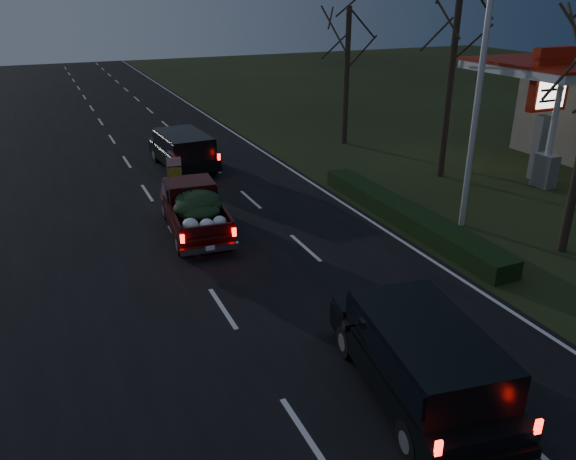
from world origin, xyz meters
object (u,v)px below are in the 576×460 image
object	(u,v)px
light_pole	(482,65)
lead_suv	(183,147)
rear_suv	(422,353)
pickup_truck	(194,207)
gas_price_pylon	(548,92)

from	to	relation	value
light_pole	lead_suv	xyz separation A→B (m)	(-7.19, 10.82, -4.45)
rear_suv	pickup_truck	bearing A→B (deg)	109.04
rear_suv	gas_price_pylon	bearing A→B (deg)	45.47
gas_price_pylon	rear_suv	bearing A→B (deg)	-143.53
gas_price_pylon	light_pole	bearing A→B (deg)	-155.26
light_pole	rear_suv	world-z (taller)	light_pole
light_pole	rear_suv	size ratio (longest dim) A/B	1.78
lead_suv	rear_suv	distance (m)	17.76
gas_price_pylon	pickup_truck	size ratio (longest dim) A/B	1.18
pickup_truck	lead_suv	xyz separation A→B (m)	(1.56, 7.54, 0.14)
gas_price_pylon	lead_suv	xyz separation A→B (m)	(-13.69, 7.83, -2.73)
gas_price_pylon	pickup_truck	xyz separation A→B (m)	(-15.25, 0.29, -2.87)
light_pole	gas_price_pylon	bearing A→B (deg)	24.74
gas_price_pylon	rear_suv	size ratio (longest dim) A/B	1.09
lead_suv	rear_suv	size ratio (longest dim) A/B	0.95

